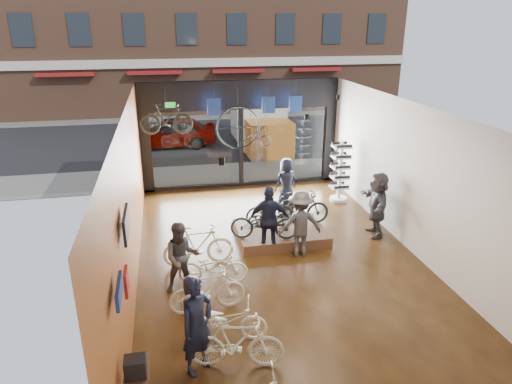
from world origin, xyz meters
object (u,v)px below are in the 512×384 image
object	(u,v)px
floor_bike_1	(236,343)
floor_bike_3	(207,291)
display_bike_left	(264,222)
customer_0	(197,325)
customer_5	(377,204)
street_car	(171,132)
sunglasses_rack	(340,172)
customer_2	(269,220)
box_truck	(261,123)
penny_farthing	(247,129)
display_platform	(280,233)
floor_bike_4	(213,267)
customer_3	(300,224)
floor_bike_5	(198,245)
hung_bike	(166,119)
floor_bike_2	(226,321)
display_bike_right	(270,207)
display_bike_mid	(300,208)
customer_4	(286,182)
customer_1	(182,257)

from	to	relation	value
floor_bike_1	floor_bike_3	world-z (taller)	floor_bike_1
floor_bike_1	display_bike_left	world-z (taller)	display_bike_left
customer_0	customer_5	world-z (taller)	customer_5
street_car	floor_bike_1	xyz separation A→B (m)	(0.68, -15.31, -0.21)
sunglasses_rack	customer_2	bearing A→B (deg)	-154.68
box_truck	street_car	bearing A→B (deg)	166.47
display_bike_left	customer_2	bearing A→B (deg)	-144.90
customer_2	penny_farthing	size ratio (longest dim) A/B	1.08
box_truck	floor_bike_1	size ratio (longest dim) A/B	3.56
display_platform	floor_bike_4	bearing A→B (deg)	-137.15
box_truck	penny_farthing	xyz separation A→B (m)	(-1.90, -6.76, 1.32)
floor_bike_1	floor_bike_4	size ratio (longest dim) A/B	1.05
sunglasses_rack	penny_farthing	distance (m)	3.42
customer_3	floor_bike_5	bearing A→B (deg)	0.14
floor_bike_5	display_platform	xyz separation A→B (m)	(2.34, 1.02, -0.37)
hung_bike	box_truck	bearing A→B (deg)	-28.93
floor_bike_5	display_platform	size ratio (longest dim) A/B	0.73
floor_bike_1	floor_bike_5	xyz separation A→B (m)	(-0.34, 3.72, 0.02)
floor_bike_2	floor_bike_5	bearing A→B (deg)	17.05
display_bike_right	sunglasses_rack	world-z (taller)	sunglasses_rack
customer_5	customer_2	bearing A→B (deg)	-72.72
customer_0	customer_2	bearing A→B (deg)	21.34
penny_farthing	display_bike_left	bearing A→B (deg)	-92.67
display_bike_right	customer_3	world-z (taller)	customer_3
floor_bike_1	floor_bike_2	bearing A→B (deg)	16.49
customer_2	hung_bike	distance (m)	4.70
street_car	floor_bike_1	world-z (taller)	street_car
box_truck	floor_bike_2	distance (m)	14.02
floor_bike_5	display_bike_mid	xyz separation A→B (m)	(2.93, 1.14, 0.28)
street_car	customer_4	size ratio (longest dim) A/B	2.64
floor_bike_4	customer_3	bearing A→B (deg)	-58.86
floor_bike_5	customer_4	bearing A→B (deg)	-44.40
display_bike_right	customer_4	bearing A→B (deg)	-47.39
display_platform	display_bike_left	xyz separation A→B (m)	(-0.58, -0.51, 0.61)
box_truck	sunglasses_rack	world-z (taller)	box_truck
floor_bike_5	customer_5	bearing A→B (deg)	-83.24
display_bike_left	customer_0	bearing A→B (deg)	167.39
display_platform	customer_4	size ratio (longest dim) A/B	1.51
customer_1	display_bike_right	bearing A→B (deg)	41.77
floor_bike_5	display_bike_right	world-z (taller)	display_bike_right
customer_1	floor_bike_2	bearing A→B (deg)	-73.02
floor_bike_3	display_bike_right	bearing A→B (deg)	-36.41
floor_bike_4	customer_0	bearing A→B (deg)	178.05
customer_3	sunglasses_rack	bearing A→B (deg)	-124.89
sunglasses_rack	box_truck	bearing A→B (deg)	79.37
floor_bike_2	customer_1	size ratio (longest dim) A/B	0.95
floor_bike_4	customer_1	distance (m)	0.82
customer_2	display_bike_left	bearing A→B (deg)	-56.43
display_bike_left	hung_bike	bearing A→B (deg)	48.90
hung_bike	floor_bike_5	bearing A→B (deg)	-168.11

